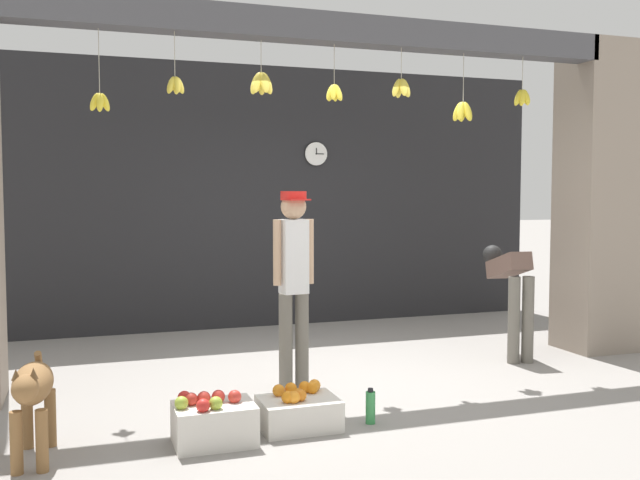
{
  "coord_description": "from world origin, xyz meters",
  "views": [
    {
      "loc": [
        -2.04,
        -5.59,
        1.59
      ],
      "look_at": [
        0.0,
        0.39,
        1.17
      ],
      "focal_mm": 40.0,
      "sensor_mm": 36.0,
      "label": 1
    }
  ],
  "objects": [
    {
      "name": "shop_pillar_right",
      "position": [
        2.94,
        0.3,
        1.54
      ],
      "size": [
        0.7,
        0.6,
        3.08
      ],
      "primitive_type": "cube",
      "color": "gray",
      "rests_on": "ground_plane"
    },
    {
      "name": "dog",
      "position": [
        -2.31,
        -1.15,
        0.42
      ],
      "size": [
        0.27,
        0.82,
        0.63
      ],
      "rotation": [
        0.0,
        0.0,
        -1.64
      ],
      "color": "olive",
      "rests_on": "ground_plane"
    },
    {
      "name": "worker_stooping",
      "position": [
        1.89,
        0.24,
        0.7
      ],
      "size": [
        0.32,
        0.81,
        1.06
      ],
      "rotation": [
        0.0,
        0.0,
        -0.15
      ],
      "color": "#6B665B",
      "rests_on": "ground_plane"
    },
    {
      "name": "shopkeeper",
      "position": [
        -0.41,
        -0.18,
        0.94
      ],
      "size": [
        0.34,
        0.27,
        1.6
      ],
      "rotation": [
        0.0,
        0.0,
        3.23
      ],
      "color": "#6B665B",
      "rests_on": "ground_plane"
    },
    {
      "name": "fruit_crate_oranges",
      "position": [
        -0.65,
        -1.08,
        0.12
      ],
      "size": [
        0.52,
        0.39,
        0.28
      ],
      "color": "silver",
      "rests_on": "ground_plane"
    },
    {
      "name": "wall_clock",
      "position": [
        0.7,
        2.58,
        2.06
      ],
      "size": [
        0.29,
        0.03,
        0.29
      ],
      "color": "black"
    },
    {
      "name": "ground_plane",
      "position": [
        0.0,
        0.0,
        0.0
      ],
      "size": [
        60.0,
        60.0,
        0.0
      ],
      "primitive_type": "plane",
      "color": "gray"
    },
    {
      "name": "water_bottle",
      "position": [
        -0.16,
        -1.14,
        0.11
      ],
      "size": [
        0.07,
        0.07,
        0.25
      ],
      "color": "#38934C",
      "rests_on": "ground_plane"
    },
    {
      "name": "storefront_awning",
      "position": [
        0.01,
        0.12,
        2.92
      ],
      "size": [
        5.29,
        0.3,
        0.87
      ],
      "color": "#4C4C51"
    },
    {
      "name": "shop_back_wall",
      "position": [
        0.0,
        2.65,
        1.54
      ],
      "size": [
        7.19,
        0.12,
        3.08
      ],
      "primitive_type": "cube",
      "color": "#232326",
      "rests_on": "ground_plane"
    },
    {
      "name": "fruit_crate_apples",
      "position": [
        -1.25,
        -1.2,
        0.14
      ],
      "size": [
        0.5,
        0.37,
        0.33
      ],
      "color": "silver",
      "rests_on": "ground_plane"
    }
  ]
}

